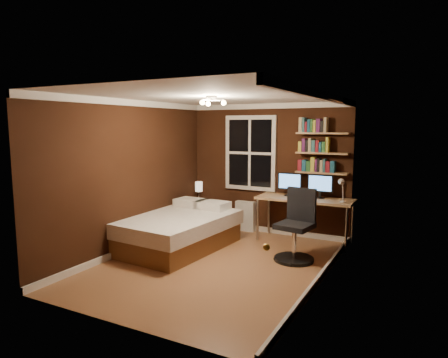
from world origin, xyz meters
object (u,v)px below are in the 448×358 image
at_px(desk, 305,201).
at_px(bedside_lamp, 199,192).
at_px(bed, 176,230).
at_px(radiator, 245,216).
at_px(nightstand, 199,214).
at_px(monitor_right, 320,186).
at_px(office_chair, 296,232).
at_px(monitor_left, 290,184).
at_px(desk_lamp, 342,190).

bearing_deg(desk, bedside_lamp, 177.77).
xyz_separation_m(bed, radiator, (0.59, 1.56, -0.01)).
height_order(bedside_lamp, desk, bedside_lamp).
height_order(nightstand, bedside_lamp, bedside_lamp).
bearing_deg(monitor_right, office_chair, -94.32).
bearing_deg(nightstand, bed, -79.95).
height_order(bed, office_chair, office_chair).
bearing_deg(radiator, bedside_lamp, -171.93).
relative_size(bedside_lamp, monitor_right, 0.97).
bearing_deg(nightstand, monitor_left, -6.11).
relative_size(monitor_left, desk_lamp, 1.02).
distance_m(nightstand, monitor_right, 2.62).
distance_m(monitor_left, office_chair, 1.32).
xyz_separation_m(monitor_left, office_chair, (0.48, -1.08, -0.58)).
bearing_deg(office_chair, bed, -161.68).
bearing_deg(desk, office_chair, -80.69).
relative_size(desk, desk_lamp, 3.86).
distance_m(nightstand, monitor_left, 2.09).
xyz_separation_m(desk_lamp, office_chair, (-0.51, -0.81, -0.59)).
relative_size(bedside_lamp, radiator, 0.74).
bearing_deg(desk_lamp, desk, 164.18).
bearing_deg(monitor_right, monitor_left, 180.00).
height_order(monitor_right, office_chair, monitor_right).
distance_m(nightstand, bedside_lamp, 0.47).
height_order(desk, office_chair, office_chair).
bearing_deg(bed, monitor_right, 38.39).
bearing_deg(desk, monitor_right, 19.06).
bearing_deg(monitor_left, bedside_lamp, 179.90).
bearing_deg(bedside_lamp, radiator, 8.07).
bearing_deg(desk, desk_lamp, -15.82).
xyz_separation_m(radiator, monitor_right, (1.51, -0.14, 0.72)).
bearing_deg(radiator, nightstand, -171.93).
height_order(nightstand, office_chair, office_chair).
bearing_deg(monitor_right, bed, -145.93).
bearing_deg(desk_lamp, office_chair, -122.37).
distance_m(bed, monitor_left, 2.21).
height_order(desk_lamp, office_chair, desk_lamp).
xyz_separation_m(bedside_lamp, desk_lamp, (2.93, -0.28, 0.30)).
xyz_separation_m(bedside_lamp, monitor_right, (2.50, -0.00, 0.30)).
relative_size(bed, bedside_lamp, 5.02).
distance_m(nightstand, desk_lamp, 3.05).
distance_m(radiator, monitor_left, 1.20).
bearing_deg(monitor_right, bedside_lamp, 179.92).
xyz_separation_m(bed, desk, (1.85, 1.33, 0.44)).
height_order(monitor_left, desk_lamp, desk_lamp).
xyz_separation_m(monitor_left, monitor_right, (0.56, 0.00, 0.00)).
relative_size(bedside_lamp, desk, 0.26).
height_order(bedside_lamp, monitor_left, monitor_left).
bearing_deg(bedside_lamp, bed, -73.94).
bearing_deg(desk_lamp, bed, -155.69).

